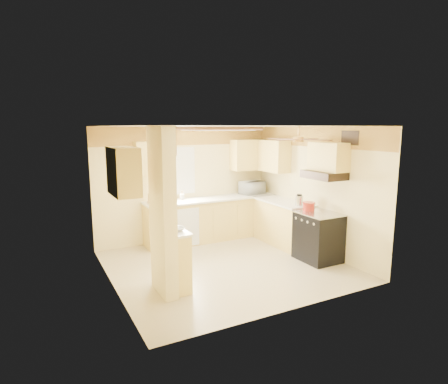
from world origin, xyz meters
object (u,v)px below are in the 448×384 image
microwave (252,188)px  bowl (178,229)px  dutch_oven (309,206)px  kettle (299,200)px  stove (318,237)px

microwave → bowl: (-2.67, -2.17, -0.13)m
microwave → dutch_oven: bearing=84.7°
kettle → microwave: bearing=94.1°
microwave → dutch_oven: (0.08, -1.91, -0.09)m
bowl → dutch_oven: 2.77m
microwave → kettle: bearing=86.4°
stove → dutch_oven: 0.60m
stove → microwave: 2.27m
stove → kettle: 0.83m
stove → dutch_oven: (-0.03, 0.26, 0.54)m
bowl → kettle: (2.79, 0.59, 0.08)m
bowl → stove: bearing=0.0°
stove → dutch_oven: bearing=97.0°
stove → bowl: bowl is taller
kettle → stove: bearing=-90.1°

